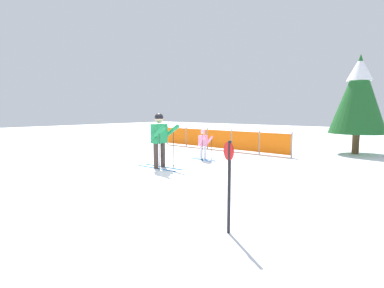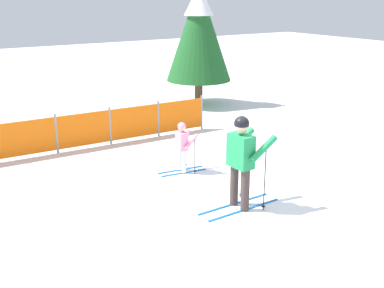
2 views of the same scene
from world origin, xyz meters
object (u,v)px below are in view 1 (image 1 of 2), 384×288
at_px(conifer_far, 359,93).
at_px(trail_marker, 229,177).
at_px(skier_adult, 160,135).
at_px(skier_child, 203,142).
at_px(safety_fence, 219,139).

distance_m(conifer_far, trail_marker, 10.82).
relative_size(skier_adult, skier_child, 1.54).
relative_size(conifer_far, trail_marker, 2.98).
xyz_separation_m(skier_adult, skier_child, (0.08, 2.20, -0.39)).
bearing_deg(skier_adult, trail_marker, -34.70).
xyz_separation_m(safety_fence, trail_marker, (5.74, -8.03, 0.37)).
bearing_deg(safety_fence, skier_child, -66.50).
distance_m(safety_fence, trail_marker, 9.87).
distance_m(skier_adult, safety_fence, 5.20).
relative_size(safety_fence, conifer_far, 1.71).
bearing_deg(skier_adult, conifer_far, 59.86).
bearing_deg(trail_marker, skier_child, 130.99).
height_order(skier_adult, trail_marker, skier_adult).
distance_m(skier_child, conifer_far, 7.11).
bearing_deg(safety_fence, skier_adult, -77.08).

